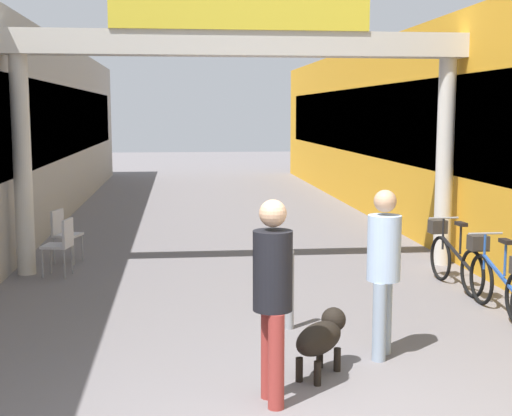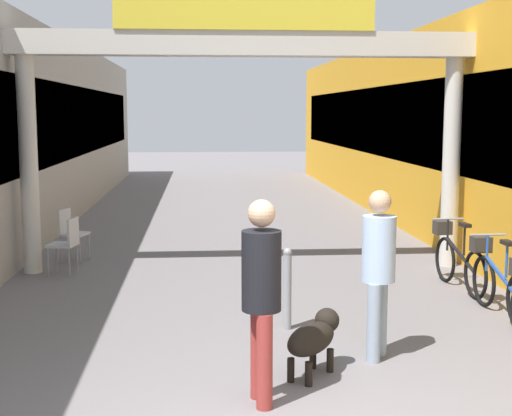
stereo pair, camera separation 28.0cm
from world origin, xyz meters
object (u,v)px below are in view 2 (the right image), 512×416
(bollard_post_metal, at_px, (287,288))
(cafe_chair_aluminium_nearer, at_px, (67,240))
(dog_on_leash, at_px, (314,337))
(pedestrian_companion, at_px, (261,288))
(bicycle_blue_second, at_px, (497,281))
(cafe_chair_aluminium_farther, at_px, (70,230))
(bicycle_black_third, at_px, (457,258))
(pedestrian_with_dog, at_px, (378,263))

(bollard_post_metal, relative_size, cafe_chair_aluminium_nearer, 1.08)
(dog_on_leash, height_order, cafe_chair_aluminium_nearer, cafe_chair_aluminium_nearer)
(dog_on_leash, bearing_deg, bollard_post_metal, 93.27)
(pedestrian_companion, distance_m, dog_on_leash, 1.07)
(pedestrian_companion, relative_size, bicycle_blue_second, 1.06)
(bicycle_blue_second, bearing_deg, bollard_post_metal, -171.91)
(pedestrian_companion, height_order, dog_on_leash, pedestrian_companion)
(cafe_chair_aluminium_nearer, xyz_separation_m, cafe_chair_aluminium_farther, (-0.14, 1.02, 0.00))
(bollard_post_metal, height_order, cafe_chair_aluminium_farther, bollard_post_metal)
(dog_on_leash, xyz_separation_m, bicycle_black_third, (2.57, 3.21, 0.06))
(bollard_post_metal, xyz_separation_m, cafe_chair_aluminium_farther, (-3.20, 4.06, 0.05))
(cafe_chair_aluminium_nearer, bearing_deg, bollard_post_metal, -44.83)
(cafe_chair_aluminium_nearer, relative_size, cafe_chair_aluminium_farther, 1.00)
(bicycle_blue_second, relative_size, cafe_chair_aluminium_nearer, 1.90)
(bicycle_blue_second, distance_m, bicycle_black_third, 1.36)
(pedestrian_companion, xyz_separation_m, dog_on_leash, (0.56, 0.63, -0.65))
(bollard_post_metal, distance_m, cafe_chair_aluminium_farther, 5.17)
(dog_on_leash, bearing_deg, pedestrian_with_dog, 30.00)
(bicycle_black_third, bearing_deg, dog_on_leash, -128.63)
(cafe_chair_aluminium_nearer, bearing_deg, cafe_chair_aluminium_farther, 97.63)
(pedestrian_companion, height_order, bicycle_blue_second, pedestrian_companion)
(pedestrian_with_dog, relative_size, bicycle_blue_second, 1.03)
(pedestrian_with_dog, xyz_separation_m, pedestrian_companion, (-1.28, -1.04, 0.03))
(dog_on_leash, distance_m, cafe_chair_aluminium_nearer, 5.50)
(bicycle_blue_second, xyz_separation_m, bollard_post_metal, (-2.67, -0.38, 0.05))
(bicycle_blue_second, bearing_deg, pedestrian_with_dog, -142.53)
(dog_on_leash, relative_size, bollard_post_metal, 0.84)
(bicycle_black_third, bearing_deg, bollard_post_metal, -146.67)
(bicycle_blue_second, distance_m, bollard_post_metal, 2.70)
(pedestrian_companion, height_order, cafe_chair_aluminium_farther, pedestrian_companion)
(pedestrian_with_dog, bearing_deg, cafe_chair_aluminium_nearer, 133.27)
(bicycle_black_third, bearing_deg, bicycle_blue_second, -89.12)
(pedestrian_with_dog, distance_m, bicycle_blue_second, 2.43)
(pedestrian_companion, distance_m, bicycle_black_third, 4.99)
(bicycle_blue_second, distance_m, cafe_chair_aluminium_farther, 6.93)
(pedestrian_with_dog, distance_m, bollard_post_metal, 1.42)
(pedestrian_with_dog, bearing_deg, dog_on_leash, -150.00)
(bollard_post_metal, bearing_deg, pedestrian_with_dog, -52.96)
(pedestrian_companion, bearing_deg, bicycle_blue_second, 38.20)
(bicycle_blue_second, height_order, bicycle_black_third, same)
(pedestrian_companion, distance_m, bicycle_blue_second, 4.05)
(bollard_post_metal, xyz_separation_m, cafe_chair_aluminium_nearer, (-3.06, 3.04, 0.05))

